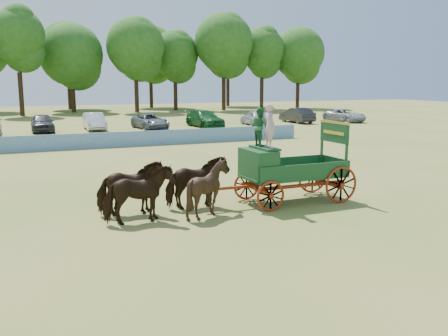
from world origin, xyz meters
The scene contains 9 objects.
ground centered at (0.00, 0.00, 0.00)m, with size 160.00×160.00×0.00m, color olive.
horse_lead_left centered at (-5.49, -1.00, 0.94)m, with size 1.01×2.22×1.87m, color black.
horse_lead_right centered at (-5.49, 0.10, 0.94)m, with size 1.01×2.22×1.87m, color black.
horse_wheel_left centered at (-3.09, -1.00, 0.94)m, with size 1.51×1.70×1.88m, color black.
horse_wheel_right centered at (-3.09, 0.10, 0.94)m, with size 1.01×2.22×1.87m, color black.
farm_dray centered at (-0.12, -0.44, 1.59)m, with size 6.00×2.00×3.74m.
sponsor_banner centered at (-1.00, 18.00, 0.53)m, with size 26.00×0.08×1.05m, color #1B5895.
parked_cars centered at (-0.40, 30.10, 0.78)m, with size 54.26×6.96×1.65m.
treeline centered at (-5.94, 60.30, 9.31)m, with size 87.90×22.19×15.56m.
Camera 1 is at (-9.24, -16.32, 4.53)m, focal length 40.00 mm.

